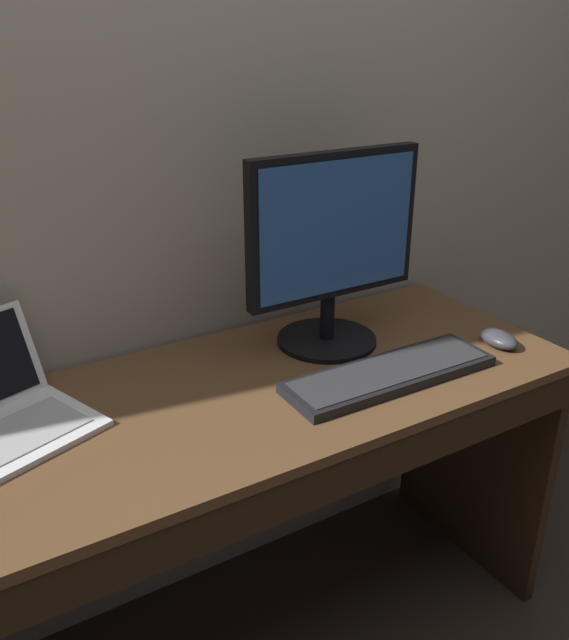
% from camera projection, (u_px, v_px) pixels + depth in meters
% --- Properties ---
extents(desk, '(1.55, 0.58, 0.77)m').
position_uv_depth(desk, '(242.00, 478.00, 1.49)').
color(desk, brown).
rests_on(desk, ground).
extents(external_monitor, '(0.44, 0.24, 0.47)m').
position_uv_depth(external_monitor, '(333.00, 243.00, 1.52)').
color(external_monitor, black).
rests_on(external_monitor, desk).
extents(wired_keyboard, '(0.50, 0.15, 0.02)m').
position_uv_depth(wired_keyboard, '(390.00, 374.00, 1.46)').
color(wired_keyboard, black).
rests_on(wired_keyboard, desk).
extents(computer_mouse, '(0.07, 0.11, 0.04)m').
position_uv_depth(computer_mouse, '(499.00, 339.00, 1.61)').
color(computer_mouse, '#38383D').
rests_on(computer_mouse, desk).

